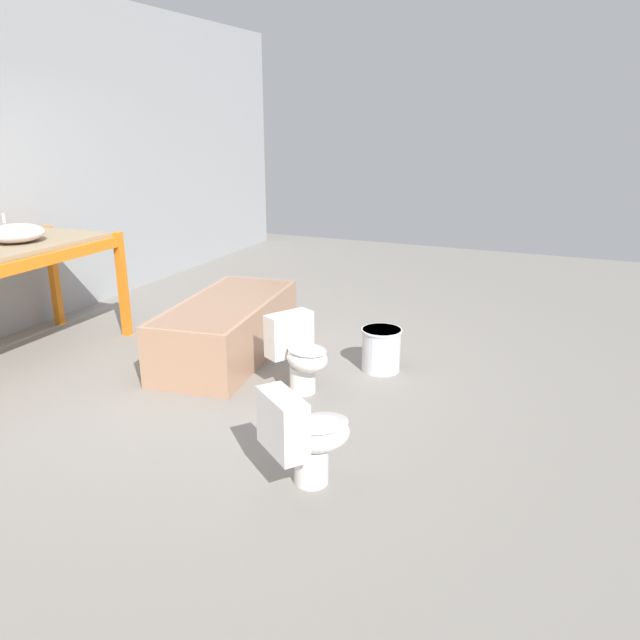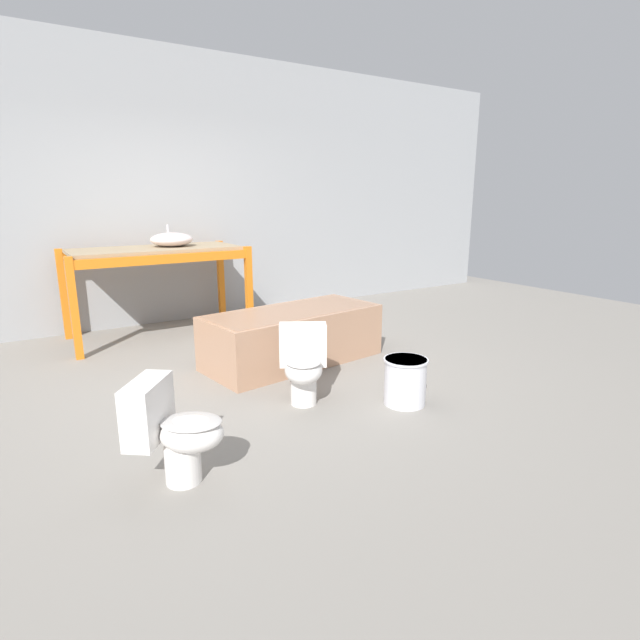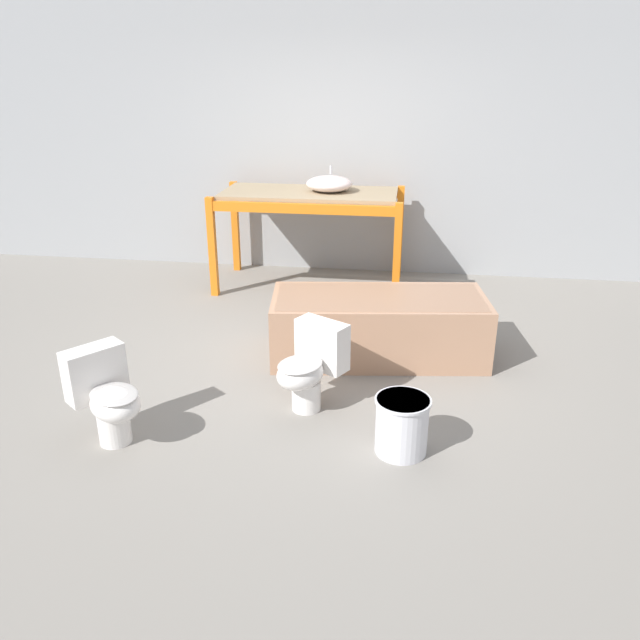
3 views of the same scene
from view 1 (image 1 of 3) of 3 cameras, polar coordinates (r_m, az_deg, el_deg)
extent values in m
plane|color=gray|center=(5.05, -10.57, -5.28)|extent=(12.00, 12.00, 0.00)
cube|color=orange|center=(6.09, -17.59, 3.09)|extent=(0.07, 0.07, 0.98)
cube|color=orange|center=(6.66, -23.15, 3.71)|extent=(0.07, 0.07, 0.98)
cube|color=orange|center=(5.37, -24.16, 4.96)|extent=(1.79, 0.06, 0.09)
cube|color=#998466|center=(5.67, -27.17, 5.82)|extent=(1.72, 0.77, 0.04)
ellipsoid|color=silver|center=(5.79, -26.00, 7.16)|extent=(0.46, 0.44, 0.15)
cylinder|color=silver|center=(5.87, -26.94, 8.30)|extent=(0.02, 0.02, 0.08)
cube|color=tan|center=(5.40, -8.45, -0.81)|extent=(1.73, 0.92, 0.49)
cube|color=#977056|center=(5.35, -8.52, 0.67)|extent=(1.64, 0.84, 0.21)
cylinder|color=white|center=(3.61, -0.80, -13.17)|extent=(0.19, 0.19, 0.21)
ellipsoid|color=white|center=(3.54, 0.06, -10.36)|extent=(0.44, 0.43, 0.19)
ellipsoid|color=beige|center=(3.51, 0.06, -9.41)|extent=(0.42, 0.41, 0.03)
cube|color=white|center=(3.39, -3.43, -9.41)|extent=(0.34, 0.38, 0.33)
cylinder|color=white|center=(4.70, -1.60, -5.41)|extent=(0.19, 0.19, 0.21)
ellipsoid|color=white|center=(4.58, -1.18, -3.53)|extent=(0.41, 0.44, 0.19)
ellipsoid|color=beige|center=(4.56, -1.19, -2.75)|extent=(0.39, 0.42, 0.03)
cube|color=white|center=(4.72, -2.85, -1.30)|extent=(0.39, 0.31, 0.33)
cylinder|color=silver|center=(5.09, 5.61, -2.72)|extent=(0.31, 0.31, 0.35)
cylinder|color=silver|center=(5.03, 5.67, -0.93)|extent=(0.33, 0.33, 0.02)
camera|label=2|loc=(2.49, 51.38, 0.63)|focal=28.00mm
camera|label=3|loc=(4.87, 46.73, 14.76)|focal=35.00mm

